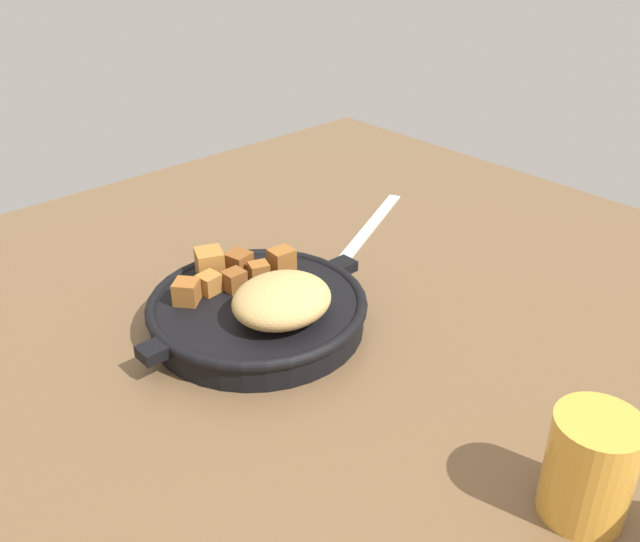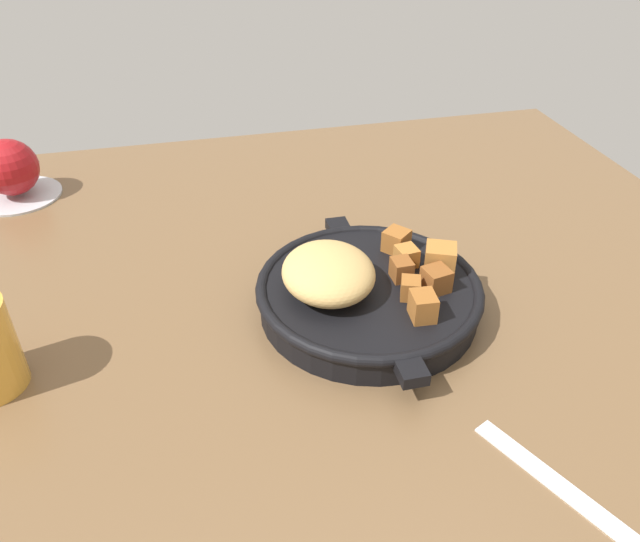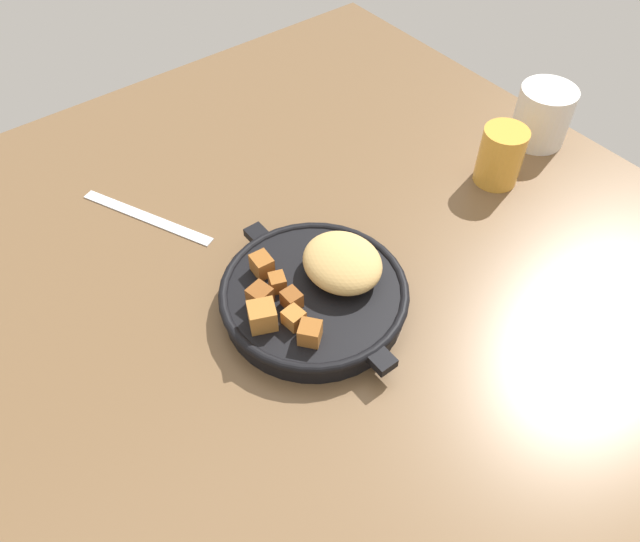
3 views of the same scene
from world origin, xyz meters
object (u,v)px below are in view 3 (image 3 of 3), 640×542
butter_knife (147,217)px  cast_iron_skillet (316,291)px  ceramic_mug_white (543,116)px  juice_glass_amber (501,156)px

butter_knife → cast_iron_skillet: bearing=-5.6°
cast_iron_skillet → ceramic_mug_white: 47.68cm
cast_iron_skillet → ceramic_mug_white: (-4.92, 47.39, 1.95)cm
cast_iron_skillet → juice_glass_amber: bearing=94.1°
butter_knife → ceramic_mug_white: ceramic_mug_white is taller
cast_iron_skillet → butter_knife: (-26.49, -9.39, -2.33)cm
cast_iron_skillet → ceramic_mug_white: size_ratio=3.03×
butter_knife → juice_glass_amber: (23.98, 44.42, 4.11)cm
cast_iron_skillet → ceramic_mug_white: ceramic_mug_white is taller
ceramic_mug_white → butter_knife: bearing=-110.8°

